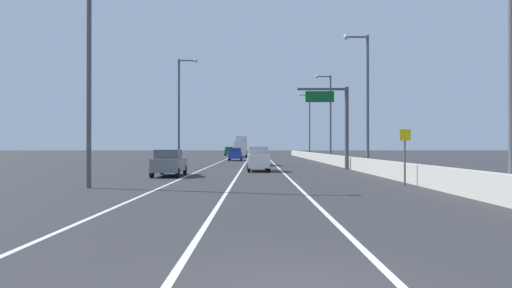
{
  "coord_description": "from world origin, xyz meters",
  "views": [
    {
      "loc": [
        -0.67,
        -6.44,
        2.09
      ],
      "look_at": [
        -0.46,
        54.79,
        2.42
      ],
      "focal_mm": 31.03,
      "sensor_mm": 36.0,
      "label": 1
    }
  ],
  "objects_px": {
    "car_white_1": "(257,159)",
    "car_green_4": "(228,151)",
    "lamp_post_right_fourth": "(307,122)",
    "car_yellow_3": "(258,157)",
    "lamp_post_left_mid": "(179,105)",
    "lamp_post_right_near": "(503,25)",
    "car_red_2": "(255,153)",
    "lamp_post_left_near": "(92,57)",
    "lamp_post_right_second": "(363,94)",
    "lamp_post_right_third": "(327,113)",
    "overhead_sign_gantry": "(337,117)",
    "speed_advisory_sign": "(403,152)",
    "car_gray_5": "(168,163)",
    "car_blue_0": "(234,154)",
    "box_truck": "(239,148)"
  },
  "relations": [
    {
      "from": "car_white_1",
      "to": "car_green_4",
      "type": "height_order",
      "value": "car_white_1"
    },
    {
      "from": "lamp_post_right_fourth",
      "to": "car_yellow_3",
      "type": "bearing_deg",
      "value": -106.38
    },
    {
      "from": "lamp_post_left_mid",
      "to": "lamp_post_right_near",
      "type": "bearing_deg",
      "value": -61.28
    },
    {
      "from": "car_red_2",
      "to": "car_white_1",
      "type": "bearing_deg",
      "value": -89.84
    },
    {
      "from": "lamp_post_right_near",
      "to": "lamp_post_left_mid",
      "type": "xyz_separation_m",
      "value": [
        -17.14,
        31.28,
        0.0
      ]
    },
    {
      "from": "car_white_1",
      "to": "lamp_post_left_near",
      "type": "bearing_deg",
      "value": -119.03
    },
    {
      "from": "lamp_post_right_second",
      "to": "lamp_post_left_near",
      "type": "distance_m",
      "value": 22.94
    },
    {
      "from": "lamp_post_right_fourth",
      "to": "lamp_post_left_mid",
      "type": "xyz_separation_m",
      "value": [
        -17.45,
        -31.93,
        0.0
      ]
    },
    {
      "from": "lamp_post_left_near",
      "to": "lamp_post_right_third",
      "type": "bearing_deg",
      "value": 63.86
    },
    {
      "from": "overhead_sign_gantry",
      "to": "car_yellow_3",
      "type": "relative_size",
      "value": 1.56
    },
    {
      "from": "lamp_post_left_mid",
      "to": "lamp_post_right_fourth",
      "type": "bearing_deg",
      "value": 61.34
    },
    {
      "from": "lamp_post_right_second",
      "to": "speed_advisory_sign",
      "type": "bearing_deg",
      "value": -95.11
    },
    {
      "from": "lamp_post_right_third",
      "to": "lamp_post_left_near",
      "type": "relative_size",
      "value": 1.0
    },
    {
      "from": "lamp_post_right_fourth",
      "to": "car_gray_5",
      "type": "bearing_deg",
      "value": -107.78
    },
    {
      "from": "car_white_1",
      "to": "car_gray_5",
      "type": "xyz_separation_m",
      "value": [
        -6.27,
        -6.06,
        -0.09
      ]
    },
    {
      "from": "overhead_sign_gantry",
      "to": "lamp_post_right_near",
      "type": "xyz_separation_m",
      "value": [
        1.57,
        -24.07,
        1.8
      ]
    },
    {
      "from": "overhead_sign_gantry",
      "to": "speed_advisory_sign",
      "type": "xyz_separation_m",
      "value": [
        0.44,
        -16.54,
        -2.96
      ]
    },
    {
      "from": "lamp_post_right_third",
      "to": "car_red_2",
      "type": "distance_m",
      "value": 27.19
    },
    {
      "from": "car_white_1",
      "to": "car_yellow_3",
      "type": "distance_m",
      "value": 11.48
    },
    {
      "from": "lamp_post_right_third",
      "to": "car_blue_0",
      "type": "bearing_deg",
      "value": 153.0
    },
    {
      "from": "lamp_post_left_mid",
      "to": "car_yellow_3",
      "type": "height_order",
      "value": "lamp_post_left_mid"
    },
    {
      "from": "overhead_sign_gantry",
      "to": "car_blue_0",
      "type": "relative_size",
      "value": 1.63
    },
    {
      "from": "car_white_1",
      "to": "lamp_post_right_third",
      "type": "bearing_deg",
      "value": 66.0
    },
    {
      "from": "overhead_sign_gantry",
      "to": "lamp_post_left_mid",
      "type": "height_order",
      "value": "lamp_post_left_mid"
    },
    {
      "from": "lamp_post_right_second",
      "to": "car_green_4",
      "type": "bearing_deg",
      "value": 103.59
    },
    {
      "from": "car_red_2",
      "to": "lamp_post_left_mid",
      "type": "bearing_deg",
      "value": -102.78
    },
    {
      "from": "lamp_post_right_near",
      "to": "car_yellow_3",
      "type": "distance_m",
      "value": 34.05
    },
    {
      "from": "overhead_sign_gantry",
      "to": "lamp_post_right_fourth",
      "type": "xyz_separation_m",
      "value": [
        1.88,
        39.14,
        1.8
      ]
    },
    {
      "from": "car_blue_0",
      "to": "car_white_1",
      "type": "xyz_separation_m",
      "value": [
        3.19,
        -27.6,
        0.09
      ]
    },
    {
      "from": "lamp_post_right_fourth",
      "to": "car_yellow_3",
      "type": "height_order",
      "value": "lamp_post_right_fourth"
    },
    {
      "from": "speed_advisory_sign",
      "to": "lamp_post_right_fourth",
      "type": "distance_m",
      "value": 55.9
    },
    {
      "from": "overhead_sign_gantry",
      "to": "car_gray_5",
      "type": "xyz_separation_m",
      "value": [
        -13.61,
        -9.17,
        -3.8
      ]
    },
    {
      "from": "overhead_sign_gantry",
      "to": "car_gray_5",
      "type": "distance_m",
      "value": 16.84
    },
    {
      "from": "lamp_post_left_mid",
      "to": "car_gray_5",
      "type": "xyz_separation_m",
      "value": [
        1.96,
        -16.38,
        -5.6
      ]
    },
    {
      "from": "car_white_1",
      "to": "car_green_4",
      "type": "distance_m",
      "value": 63.64
    },
    {
      "from": "car_red_2",
      "to": "box_truck",
      "type": "xyz_separation_m",
      "value": [
        -3.01,
        3.3,
        0.94
      ]
    },
    {
      "from": "overhead_sign_gantry",
      "to": "lamp_post_right_third",
      "type": "bearing_deg",
      "value": 83.41
    },
    {
      "from": "lamp_post_left_mid",
      "to": "car_gray_5",
      "type": "bearing_deg",
      "value": -83.17
    },
    {
      "from": "car_yellow_3",
      "to": "car_green_4",
      "type": "bearing_deg",
      "value": 97.11
    },
    {
      "from": "speed_advisory_sign",
      "to": "lamp_post_left_near",
      "type": "relative_size",
      "value": 0.26
    },
    {
      "from": "speed_advisory_sign",
      "to": "car_white_1",
      "type": "relative_size",
      "value": 0.68
    },
    {
      "from": "lamp_post_right_fourth",
      "to": "speed_advisory_sign",
      "type": "bearing_deg",
      "value": -91.48
    },
    {
      "from": "lamp_post_left_near",
      "to": "car_gray_5",
      "type": "relative_size",
      "value": 2.46
    },
    {
      "from": "lamp_post_right_fourth",
      "to": "car_gray_5",
      "type": "xyz_separation_m",
      "value": [
        -15.49,
        -48.3,
        -5.6
      ]
    },
    {
      "from": "lamp_post_right_second",
      "to": "car_gray_5",
      "type": "bearing_deg",
      "value": -158.0
    },
    {
      "from": "speed_advisory_sign",
      "to": "car_blue_0",
      "type": "xyz_separation_m",
      "value": [
        -10.97,
        41.04,
        -0.83
      ]
    },
    {
      "from": "lamp_post_right_second",
      "to": "car_blue_0",
      "type": "distance_m",
      "value": 30.59
    },
    {
      "from": "lamp_post_right_second",
      "to": "car_red_2",
      "type": "relative_size",
      "value": 2.47
    },
    {
      "from": "car_white_1",
      "to": "box_truck",
      "type": "relative_size",
      "value": 0.45
    },
    {
      "from": "lamp_post_right_second",
      "to": "car_blue_0",
      "type": "bearing_deg",
      "value": 113.89
    }
  ]
}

